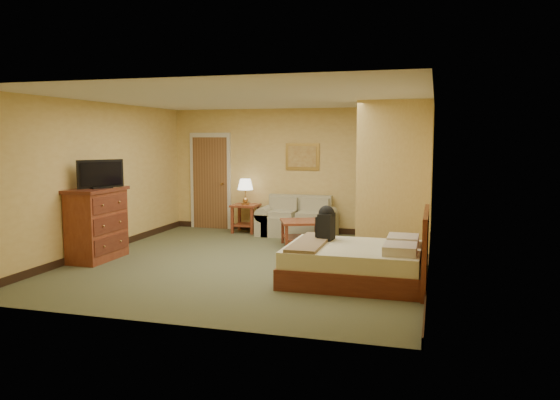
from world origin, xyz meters
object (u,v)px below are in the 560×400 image
(loveseat, at_px, (297,223))
(bed, at_px, (358,262))
(coffee_table, at_px, (302,228))
(dresser, at_px, (97,224))

(loveseat, height_order, bed, bed)
(coffee_table, distance_m, bed, 2.62)
(loveseat, bearing_deg, bed, -62.68)
(loveseat, relative_size, coffee_table, 1.66)
(loveseat, xyz_separation_m, dresser, (-2.60, -3.06, 0.33))
(dresser, bearing_deg, loveseat, 49.69)
(coffee_table, distance_m, dresser, 3.58)
(loveseat, distance_m, coffee_table, 1.11)
(loveseat, relative_size, dresser, 1.36)
(bed, bearing_deg, loveseat, 117.32)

